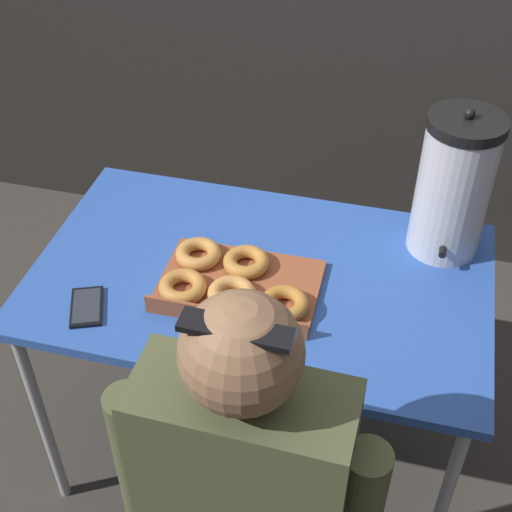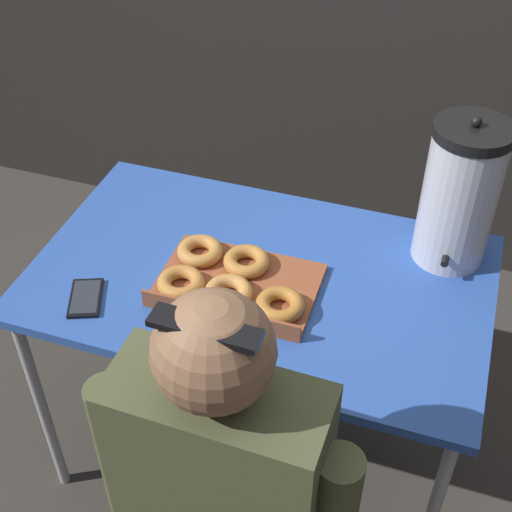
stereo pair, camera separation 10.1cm
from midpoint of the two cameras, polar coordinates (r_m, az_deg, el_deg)
ground_plane at (r=2.44m, az=1.50°, el=-14.97°), size 12.00×12.00×0.00m
folding_table at (r=1.89m, az=1.87°, el=-2.79°), size 1.18×0.72×0.77m
donut_box at (r=1.80m, az=-0.41°, el=-2.09°), size 0.41×0.29×0.05m
coffee_urn at (r=1.88m, az=17.48°, el=4.68°), size 0.19×0.22×0.42m
cell_phone at (r=1.82m, az=-11.93°, el=-3.35°), size 0.12×0.15×0.01m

